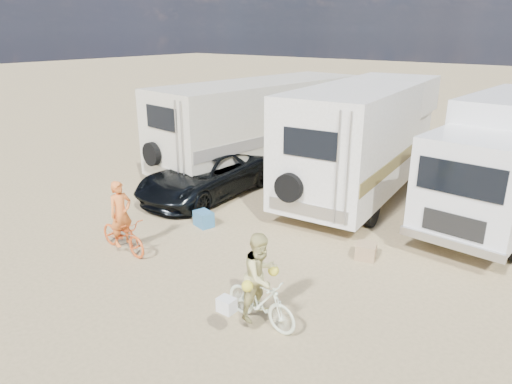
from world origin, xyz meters
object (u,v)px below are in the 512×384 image
Objects in this scene: bike_woman at (261,301)px; box_truck at (505,163)px; bike_man at (123,235)px; rv_left at (260,126)px; rider_man at (122,221)px; rv_main at (363,141)px; dark_suv at (206,175)px; crate at (366,251)px; bike_parked at (498,232)px; cooler at (204,219)px; rider_woman at (261,285)px.

box_truck is at bearing -13.26° from bike_woman.
bike_man is at bearing -127.91° from box_truck.
rider_man is (1.69, -7.57, -0.83)m from rv_left.
rider_man is at bearing -115.72° from rv_main.
crate is (5.85, -0.87, -0.49)m from dark_suv.
cooler is at bearing 159.45° from bike_parked.
box_truck is at bearing -38.49° from bike_man.
box_truck reaches higher than dark_suv.
rv_left is 16.81× the size of cooler.
rv_main is 7.71m from rider_man.
crate is (2.09, -4.03, -1.54)m from rv_main.
bike_parked is at bearing -27.16° from rv_main.
rv_main is at bearing -16.45° from bike_man.
crate is at bearing 178.57° from bike_parked.
rv_main is 4.96× the size of rider_man.
rv_main is 1.61× the size of dark_suv.
crate is at bearing -52.57° from rider_man.
rv_main is 4.78× the size of bike_man.
dark_suv is at bearing -75.08° from rv_left.
cooler is at bearing -8.21° from bike_man.
crate is (0.40, 3.48, -0.28)m from bike_woman.
bike_woman is 4.33m from rider_man.
rv_main is 4.51× the size of bike_parked.
box_truck reaches higher than rider_man.
bike_man is at bearing 0.00° from rider_man.
rider_man reaches higher than crate.
bike_woman is (-2.27, -7.62, -1.21)m from box_truck.
rider_man reaches higher than bike_parked.
dark_suv is 6.98m from rider_woman.
rv_main is at bearing 80.99° from cooler.
bike_woman is at bearing -102.48° from box_truck.
bike_parked reaches higher than cooler.
dark_suv is 4.20m from rider_man.
box_truck is 4.38× the size of rider_woman.
bike_parked is (6.98, 5.48, -0.33)m from rider_man.
bike_man is (-6.58, -7.30, -1.25)m from box_truck.
rv_left is 7.80m from rider_man.
cooler is (0.47, 2.24, -0.58)m from rider_man.
rv_left is at bearing -177.76° from box_truck.
rider_man is at bearing 89.09° from bike_woman.
bike_man is at bearing 89.09° from rider_woman.
rv_left is 5.48× the size of rider_woman.
cooler is at bearing 59.70° from rider_woman.
rider_man is 8.88m from bike_parked.
box_truck is 8.45m from dark_suv.
rv_main reaches higher than bike_parked.
rider_man is at bearing -87.28° from cooler.
bike_man is at bearing -146.12° from crate.
crate is (4.71, 3.16, -0.60)m from rider_man.
bike_woman is at bearing -90.71° from bike_man.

